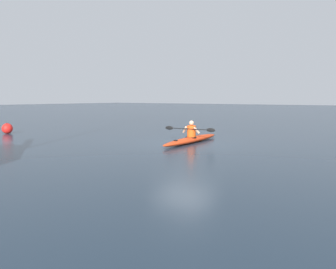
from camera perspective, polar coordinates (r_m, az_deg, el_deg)
The scene contains 4 objects.
ground_plane at distance 15.23m, azimuth 2.72°, elevation -1.43°, with size 160.00×160.00×0.00m, color #1E2D3D.
kayak at distance 15.50m, azimuth 3.88°, elevation -0.82°, with size 0.90×4.81×0.26m.
kayaker at distance 15.40m, azimuth 3.78°, elevation 0.72°, with size 2.42×0.50×0.71m.
mooring_buoy_white_far at distance 21.08m, azimuth -24.58°, elevation 0.90°, with size 0.57×0.57×0.61m.
Camera 1 is at (-8.12, 12.73, 1.99)m, focal length 37.65 mm.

